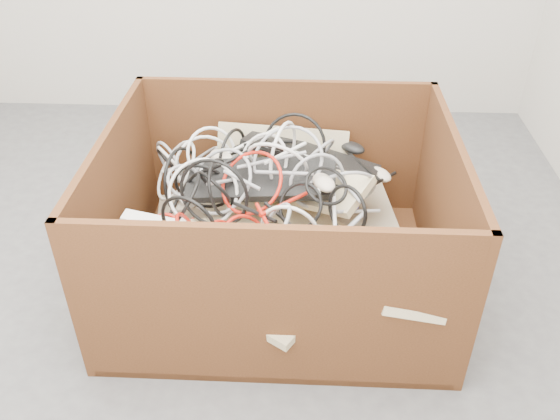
{
  "coord_description": "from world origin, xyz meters",
  "views": [
    {
      "loc": [
        0.3,
        -1.6,
        1.47
      ],
      "look_at": [
        0.22,
        0.06,
        0.3
      ],
      "focal_mm": 37.9,
      "sensor_mm": 36.0,
      "label": 1
    }
  ],
  "objects_px": {
    "cardboard_box": "(276,247)",
    "vga_plug": "(350,205)",
    "power_strip_left": "(217,181)",
    "power_strip_right": "(171,229)"
  },
  "relations": [
    {
      "from": "cardboard_box",
      "to": "power_strip_right",
      "type": "relative_size",
      "value": 3.67
    },
    {
      "from": "power_strip_left",
      "to": "vga_plug",
      "type": "relative_size",
      "value": 6.67
    },
    {
      "from": "cardboard_box",
      "to": "vga_plug",
      "type": "relative_size",
      "value": 25.37
    },
    {
      "from": "cardboard_box",
      "to": "vga_plug",
      "type": "height_order",
      "value": "cardboard_box"
    },
    {
      "from": "cardboard_box",
      "to": "power_strip_left",
      "type": "relative_size",
      "value": 3.81
    },
    {
      "from": "vga_plug",
      "to": "cardboard_box",
      "type": "bearing_deg",
      "value": -137.86
    },
    {
      "from": "vga_plug",
      "to": "power_strip_left",
      "type": "bearing_deg",
      "value": -146.7
    },
    {
      "from": "cardboard_box",
      "to": "vga_plug",
      "type": "xyz_separation_m",
      "value": [
        0.25,
        -0.02,
        0.2
      ]
    },
    {
      "from": "cardboard_box",
      "to": "power_strip_left",
      "type": "height_order",
      "value": "cardboard_box"
    },
    {
      "from": "power_strip_right",
      "to": "vga_plug",
      "type": "height_order",
      "value": "power_strip_right"
    }
  ]
}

